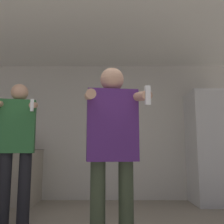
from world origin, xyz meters
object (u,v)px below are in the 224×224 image
object	(u,v)px
bottle_red_label	(12,144)
person_man_side	(17,145)
refrigerator	(209,147)
bottle_dark_rum	(30,143)
person_woman_foreground	(112,143)

from	to	relation	value
bottle_red_label	person_man_side	xyz separation A→B (m)	(0.62, -1.39, -0.04)
refrigerator	bottle_dark_rum	distance (m)	3.17
person_man_side	bottle_dark_rum	bearing A→B (deg)	102.46
refrigerator	bottle_dark_rum	world-z (taller)	refrigerator
person_man_side	bottle_red_label	bearing A→B (deg)	114.02
bottle_red_label	bottle_dark_rum	xyz separation A→B (m)	(0.31, 0.00, 0.01)
person_woman_foreground	person_man_side	bearing A→B (deg)	141.88
refrigerator	person_man_side	xyz separation A→B (m)	(-2.86, -1.31, 0.01)
bottle_dark_rum	person_woman_foreground	world-z (taller)	person_woman_foreground
refrigerator	person_woman_foreground	size ratio (longest dim) A/B	1.17
refrigerator	person_woman_foreground	bearing A→B (deg)	-126.90
refrigerator	bottle_red_label	distance (m)	3.48
refrigerator	bottle_dark_rum	size ratio (longest dim) A/B	6.52
refrigerator	person_woman_foreground	distance (m)	2.80
bottle_red_label	person_woman_foreground	distance (m)	2.93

